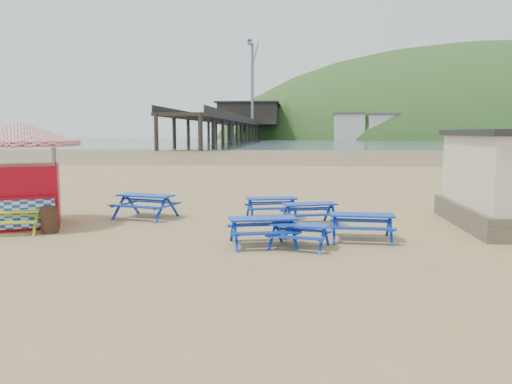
# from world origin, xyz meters

# --- Properties ---
(ground) EXTENTS (400.00, 400.00, 0.00)m
(ground) POSITION_xyz_m (0.00, 0.00, 0.00)
(ground) COLOR tan
(ground) RESTS_ON ground
(wet_sand) EXTENTS (400.00, 400.00, 0.00)m
(wet_sand) POSITION_xyz_m (0.00, 55.00, 0.00)
(wet_sand) COLOR olive
(wet_sand) RESTS_ON ground
(sea) EXTENTS (400.00, 400.00, 0.00)m
(sea) POSITION_xyz_m (0.00, 170.00, 0.01)
(sea) COLOR #42535F
(sea) RESTS_ON ground
(picnic_table_blue_a) EXTENTS (2.39, 2.13, 0.84)m
(picnic_table_blue_a) POSITION_xyz_m (-3.84, 1.68, 0.42)
(picnic_table_blue_a) COLOR #0526B4
(picnic_table_blue_a) RESTS_ON ground
(picnic_table_blue_b) EXTENTS (2.08, 1.83, 0.75)m
(picnic_table_blue_b) POSITION_xyz_m (0.67, 1.97, 0.37)
(picnic_table_blue_b) COLOR #0526B4
(picnic_table_blue_b) RESTS_ON ground
(picnic_table_blue_c) EXTENTS (2.07, 1.84, 0.73)m
(picnic_table_blue_c) POSITION_xyz_m (2.00, 0.76, 0.37)
(picnic_table_blue_c) COLOR #0526B4
(picnic_table_blue_c) RESTS_ON ground
(picnic_table_blue_d) EXTENTS (2.12, 1.87, 0.76)m
(picnic_table_blue_d) POSITION_xyz_m (0.66, -2.31, 0.38)
(picnic_table_blue_d) COLOR #0526B4
(picnic_table_blue_d) RESTS_ON ground
(picnic_table_blue_e) EXTENTS (1.79, 1.58, 0.64)m
(picnic_table_blue_e) POSITION_xyz_m (1.66, -2.54, 0.32)
(picnic_table_blue_e) COLOR #0526B4
(picnic_table_blue_e) RESTS_ON ground
(picnic_table_yellow) EXTENTS (1.92, 1.70, 0.69)m
(picnic_table_yellow) POSITION_xyz_m (-7.07, -1.26, 0.34)
(picnic_table_yellow) COLOR #9EBE26
(picnic_table_yellow) RESTS_ON ground
(ice_cream_kiosk) EXTENTS (5.06, 5.06, 3.41)m
(ice_cream_kiosk) POSITION_xyz_m (-7.39, -0.11, 2.15)
(ice_cream_kiosk) COLOR #A10416
(ice_cream_kiosk) RESTS_ON ground
(litter_bin) EXTENTS (0.55, 0.55, 0.81)m
(litter_bin) POSITION_xyz_m (-5.95, -1.21, 0.41)
(litter_bin) COLOR #3D2818
(litter_bin) RESTS_ON ground
(pier) EXTENTS (24.00, 220.00, 39.29)m
(pier) POSITION_xyz_m (-17.99, 178.23, 5.46)
(pier) COLOR black
(pier) RESTS_ON ground
(headland_town) EXTENTS (264.00, 144.00, 108.00)m
(headland_town) POSITION_xyz_m (90.00, 229.68, -9.91)
(headland_town) COLOR #2D4C1E
(headland_town) RESTS_ON ground
(picnic_table_blue_g) EXTENTS (1.89, 1.57, 0.75)m
(picnic_table_blue_g) POSITION_xyz_m (3.43, -1.41, 0.38)
(picnic_table_blue_g) COLOR #0526B4
(picnic_table_blue_g) RESTS_ON ground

